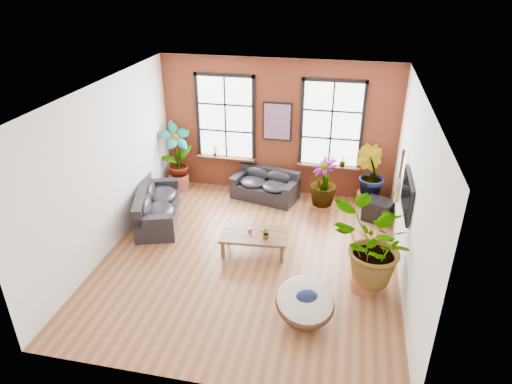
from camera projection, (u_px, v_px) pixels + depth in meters
The scene contains 19 objects.
room at pixel (251, 180), 8.87m from camera, with size 6.04×6.54×3.54m.
sofa_back at pixel (266, 186), 11.82m from camera, with size 1.80×1.17×0.76m.
sofa_left at pixel (156, 206), 10.75m from camera, with size 1.46×2.26×0.83m.
coffee_table at pixel (254, 236), 9.57m from camera, with size 1.44×0.90×0.53m.
papasan_chair at pixel (305, 302), 7.71m from camera, with size 1.32×1.32×0.76m.
poster at pixel (277, 122), 11.43m from camera, with size 0.74×0.06×0.98m.
tv_wall_unit at pixel (404, 193), 8.82m from camera, with size 0.13×1.86×1.20m.
media_box at pixel (378, 210), 10.83m from camera, with size 0.78×0.72×0.52m.
pot_back_left at pixel (179, 182), 12.35m from camera, with size 0.60×0.60×0.40m.
pot_back_right at pixel (366, 199), 11.53m from camera, with size 0.61×0.61×0.36m.
pot_right_wall at pixel (366, 280), 8.56m from camera, with size 0.59×0.59×0.40m.
pot_mid at pixel (322, 202), 11.37m from camera, with size 0.50×0.50×0.36m.
floor_plant_back_left at pixel (176, 154), 12.01m from camera, with size 0.90×0.61×1.71m, color #16370E.
floor_plant_back_right at pixel (369, 174), 11.23m from camera, with size 0.77×0.62×1.41m, color #16370E.
floor_plant_right_wall at pixel (372, 247), 8.19m from camera, with size 1.42×1.23×1.58m, color #16370E.
floor_plant_mid at pixel (323, 182), 11.09m from camera, with size 0.68×0.68×1.22m, color #16370E.
table_plant at pixel (266, 233), 9.35m from camera, with size 0.21×0.18×0.23m, color #16370E.
sill_plant_left at pixel (215, 151), 12.10m from camera, with size 0.14×0.10×0.27m, color #16370E.
sill_plant_right at pixel (343, 161), 11.48m from camera, with size 0.15×0.15×0.27m, color #16370E.
Camera 1 is at (1.74, -7.68, 5.55)m, focal length 32.00 mm.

